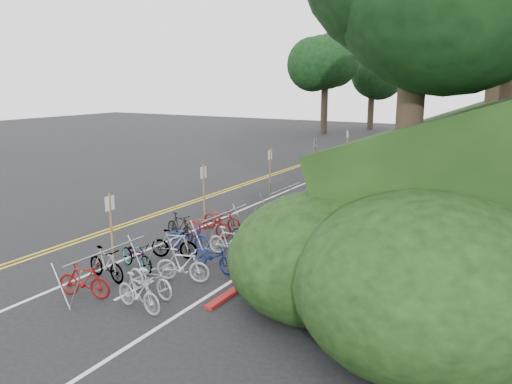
# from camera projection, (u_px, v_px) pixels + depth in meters

# --- Properties ---
(ground) EXTENTS (120.00, 120.00, 0.00)m
(ground) POSITION_uv_depth(u_px,v_px,m) (109.00, 252.00, 17.71)
(ground) COLOR black
(ground) RESTS_ON ground
(road_markings) EXTENTS (7.47, 80.00, 0.01)m
(road_markings) POSITION_uv_depth(u_px,v_px,m) (262.00, 198.00, 25.95)
(road_markings) COLOR gold
(road_markings) RESTS_ON ground
(red_curb) EXTENTS (0.25, 28.00, 0.10)m
(red_curb) POSITION_uv_depth(u_px,v_px,m) (368.00, 201.00, 25.10)
(red_curb) COLOR maroon
(red_curb) RESTS_ON ground
(bike_rack_front) EXTENTS (1.18, 3.05, 1.26)m
(bike_rack_front) POSITION_uv_depth(u_px,v_px,m) (108.00, 261.00, 14.25)
(bike_rack_front) COLOR gray
(bike_rack_front) RESTS_ON ground
(bike_racks_rest) EXTENTS (1.14, 23.00, 1.17)m
(bike_racks_rest) POSITION_uv_depth(u_px,v_px,m) (326.00, 177.00, 27.08)
(bike_racks_rest) COLOR gray
(bike_racks_rest) RESTS_ON ground
(signpost_near) EXTENTS (0.08, 0.40, 2.27)m
(signpost_near) POSITION_uv_depth(u_px,v_px,m) (111.00, 221.00, 16.95)
(signpost_near) COLOR brown
(signpost_near) RESTS_ON ground
(signposts_rest) EXTENTS (0.08, 18.40, 2.50)m
(signposts_rest) POSITION_uv_depth(u_px,v_px,m) (294.00, 161.00, 28.96)
(signposts_rest) COLOR brown
(signposts_rest) RESTS_ON ground
(bike_front) EXTENTS (1.01, 1.79, 1.04)m
(bike_front) POSITION_uv_depth(u_px,v_px,m) (180.00, 227.00, 19.03)
(bike_front) COLOR black
(bike_front) RESTS_ON ground
(bike_valet) EXTENTS (3.28, 9.12, 1.04)m
(bike_valet) POSITION_uv_depth(u_px,v_px,m) (190.00, 247.00, 16.75)
(bike_valet) COLOR maroon
(bike_valet) RESTS_ON ground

